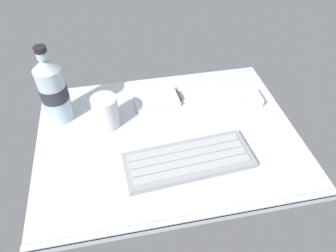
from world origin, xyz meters
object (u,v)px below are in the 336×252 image
(keyboard, at_px, (188,160))
(handheld_device, at_px, (157,99))
(juice_cup, at_px, (106,113))
(charger_block, at_px, (248,99))
(water_bottle, at_px, (53,90))

(keyboard, height_order, handheld_device, keyboard)
(juice_cup, distance_m, charger_block, 0.39)
(water_bottle, bearing_deg, keyboard, -36.24)
(keyboard, xyz_separation_m, juice_cup, (-0.17, 0.16, 0.03))
(handheld_device, height_order, charger_block, charger_block)
(handheld_device, distance_m, charger_block, 0.25)
(juice_cup, bearing_deg, water_bottle, 156.51)
(keyboard, distance_m, charger_block, 0.27)
(water_bottle, bearing_deg, charger_block, -4.21)
(juice_cup, bearing_deg, charger_block, 2.11)
(keyboard, bearing_deg, juice_cup, 136.91)
(handheld_device, xyz_separation_m, juice_cup, (-0.14, -0.06, 0.03))
(keyboard, xyz_separation_m, charger_block, (0.21, 0.18, 0.00))
(juice_cup, height_order, charger_block, juice_cup)
(juice_cup, distance_m, water_bottle, 0.14)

